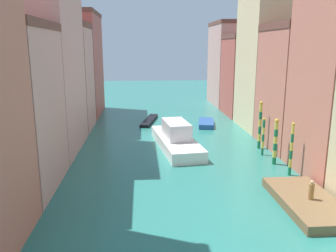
{
  "coord_description": "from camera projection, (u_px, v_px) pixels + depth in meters",
  "views": [
    {
      "loc": [
        -3.4,
        -12.11,
        10.89
      ],
      "look_at": [
        -0.3,
        28.54,
        1.5
      ],
      "focal_mm": 37.03,
      "sensor_mm": 36.0,
      "label": 1
    }
  ],
  "objects": [
    {
      "name": "building_right_2",
      "position": [
        300.0,
        86.0,
        37.23
      ],
      "size": [
        7.01,
        8.71,
        13.34
      ],
      "color": "#C6705B",
      "rests_on": "ground"
    },
    {
      "name": "mooring_pole_0",
      "position": [
        291.0,
        149.0,
        29.49
      ],
      "size": [
        0.28,
        0.28,
        4.68
      ],
      "color": "#197247",
      "rests_on": "ground"
    },
    {
      "name": "mooring_pole_2",
      "position": [
        263.0,
        136.0,
        35.15
      ],
      "size": [
        0.29,
        0.29,
        3.89
      ],
      "color": "#197247",
      "rests_on": "ground"
    },
    {
      "name": "building_right_3",
      "position": [
        271.0,
        53.0,
        45.35
      ],
      "size": [
        7.01,
        9.58,
        20.04
      ],
      "color": "beige",
      "rests_on": "ground"
    },
    {
      "name": "waterfront_dock",
      "position": [
        307.0,
        202.0,
        24.11
      ],
      "size": [
        3.73,
        7.82,
        0.65
      ],
      "color": "brown",
      "rests_on": "ground"
    },
    {
      "name": "mooring_pole_1",
      "position": [
        275.0,
        141.0,
        32.34
      ],
      "size": [
        0.39,
        0.39,
        4.41
      ],
      "color": "#197247",
      "rests_on": "ground"
    },
    {
      "name": "person_on_dock",
      "position": [
        311.0,
        191.0,
        23.62
      ],
      "size": [
        0.36,
        0.36,
        1.38
      ],
      "color": "olive",
      "rests_on": "waterfront_dock"
    },
    {
      "name": "building_left_4",
      "position": [
        78.0,
        64.0,
        55.45
      ],
      "size": [
        7.01,
        12.15,
        16.22
      ],
      "color": "#B25147",
      "rests_on": "ground"
    },
    {
      "name": "motorboat_0",
      "position": [
        206.0,
        123.0,
        48.78
      ],
      "size": [
        2.91,
        5.59,
        0.65
      ],
      "color": "#234C93",
      "rests_on": "ground"
    },
    {
      "name": "mooring_pole_3",
      "position": [
        260.0,
        125.0,
        37.38
      ],
      "size": [
        0.36,
        0.36,
        5.2
      ],
      "color": "#197247",
      "rests_on": "ground"
    },
    {
      "name": "building_right_5",
      "position": [
        231.0,
        64.0,
        65.42
      ],
      "size": [
        7.01,
        11.76,
        15.38
      ],
      "color": "tan",
      "rests_on": "ground"
    },
    {
      "name": "building_left_1",
      "position": [
        6.0,
        108.0,
        25.96
      ],
      "size": [
        7.01,
        9.04,
        12.74
      ],
      "color": "tan",
      "rests_on": "ground"
    },
    {
      "name": "gondola_black",
      "position": [
        149.0,
        120.0,
        51.1
      ],
      "size": [
        2.87,
        8.2,
        0.44
      ],
      "color": "black",
      "rests_on": "ground"
    },
    {
      "name": "vaporetto_white",
      "position": [
        176.0,
        139.0,
        37.91
      ],
      "size": [
        5.0,
        12.31,
        2.96
      ],
      "color": "white",
      "rests_on": "ground"
    },
    {
      "name": "building_left_3",
      "position": [
        64.0,
        77.0,
        45.69
      ],
      "size": [
        7.01,
        7.85,
        13.94
      ],
      "color": "tan",
      "rests_on": "ground"
    },
    {
      "name": "building_right_4",
      "position": [
        248.0,
        75.0,
        55.51
      ],
      "size": [
        7.01,
        9.08,
        12.78
      ],
      "color": "#B25147",
      "rests_on": "ground"
    },
    {
      "name": "building_left_2",
      "position": [
        42.0,
        68.0,
        35.51
      ],
      "size": [
        7.01,
        11.81,
        17.47
      ],
      "color": "tan",
      "rests_on": "ground"
    },
    {
      "name": "ground_plane",
      "position": [
        173.0,
        147.0,
        38.27
      ],
      "size": [
        154.0,
        154.0,
        0.0
      ],
      "primitive_type": "plane",
      "color": "#28756B"
    }
  ]
}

